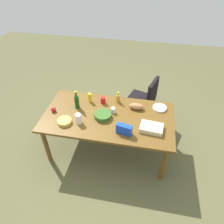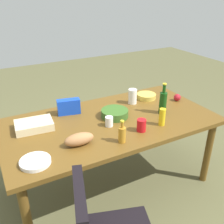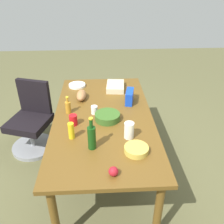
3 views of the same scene
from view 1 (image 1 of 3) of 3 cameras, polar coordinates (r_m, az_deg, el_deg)
The scene contains 16 objects.
ground_plane at distance 3.73m, azimuth -0.91°, elevation -9.79°, with size 10.00×10.00×0.00m, color brown.
conference_table at distance 3.23m, azimuth -1.04°, elevation -2.07°, with size 2.00×1.05×0.75m.
office_chair at distance 4.12m, azimuth 8.36°, elevation 2.30°, with size 0.61×0.60×0.91m.
dressing_bottle at distance 3.41m, azimuth 1.68°, elevation 3.79°, with size 0.08×0.08×0.20m.
wine_bottle at distance 3.31m, azimuth -9.67°, elevation 2.84°, with size 0.08×0.08×0.31m.
paper_plate_stack at distance 3.40m, azimuth 12.98°, elevation 1.13°, with size 0.22×0.22×0.03m, color white.
red_solo_cup at distance 3.40m, azimuth -2.49°, elevation 3.24°, with size 0.08×0.08×0.11m, color red.
apple_red at distance 3.37m, azimuth -15.81°, elevation 0.64°, with size 0.08×0.08×0.08m, color #AB1924.
mayo_jar at distance 3.06m, azimuth -9.18°, elevation -1.84°, with size 0.09×0.09×0.16m, color white.
chip_bag_blue at distance 2.87m, azimuth 3.35°, elevation -4.76°, with size 0.22×0.08×0.15m, color blue.
mustard_bottle at distance 3.44m, azimuth -6.13°, elevation 3.97°, with size 0.06×0.06×0.16m, color yellow.
bread_loaf at distance 3.31m, azimuth 6.75°, elevation 1.54°, with size 0.24×0.11×0.10m, color #A67042.
salad_bowl at distance 3.14m, azimuth -2.54°, elevation -0.93°, with size 0.26×0.26×0.07m, color #365E21.
paper_cup at distance 3.22m, azimuth 0.28°, elevation 0.48°, with size 0.07×0.07×0.09m, color white.
sheet_cake at distance 3.00m, azimuth 10.80°, elevation -4.31°, with size 0.32×0.22×0.07m, color beige.
chip_bowl at distance 3.13m, azimuth -12.96°, elevation -2.53°, with size 0.21×0.21×0.05m, color gold.
Camera 1 is at (0.51, -2.33, 2.87)m, focal length 33.22 mm.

